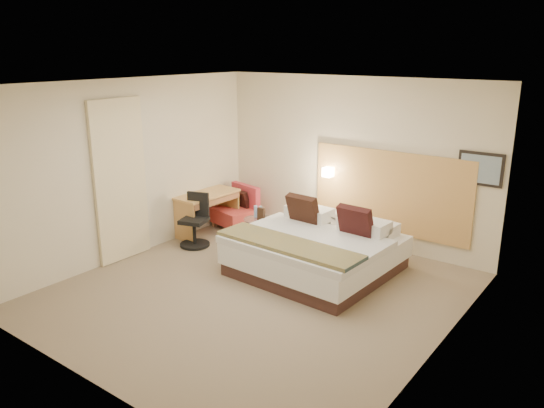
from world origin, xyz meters
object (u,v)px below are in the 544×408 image
Objects in this scene: lounge_chair at (237,211)px; desk_chair at (195,225)px; bed at (317,250)px; side_table at (259,233)px; desk at (208,202)px.

desk_chair is (0.07, -1.13, 0.06)m from lounge_chair.
desk_chair is at bearing -172.25° from bed.
desk_chair is (-0.97, -0.43, 0.06)m from side_table.
bed is 4.08× the size of side_table.
lounge_chair is at bearing 74.15° from desk.
bed reaches higher than desk.
desk is (-1.20, 0.13, 0.27)m from side_table.
lounge_chair is 1.26m from side_table.
desk is at bearing 173.57° from bed.
side_table is at bearing 23.81° from desk_chair.
desk is (-2.37, 0.27, 0.24)m from bed.
desk is 0.64m from desk_chair.
desk is at bearing 112.35° from desk_chair.
bed is at bearing -20.78° from lounge_chair.
bed is at bearing 7.75° from desk_chair.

